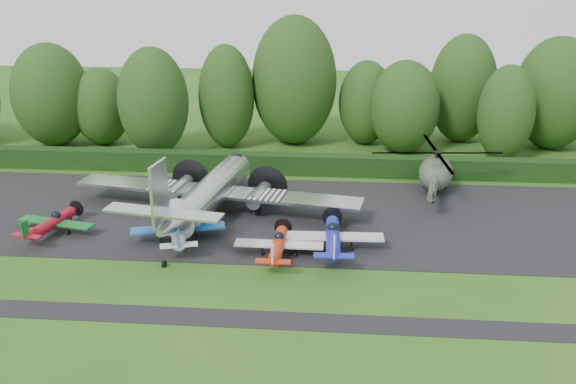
# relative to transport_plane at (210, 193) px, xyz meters

# --- Properties ---
(ground) EXTENTS (160.00, 160.00, 0.00)m
(ground) POSITION_rel_transport_plane_xyz_m (0.63, -9.25, -2.21)
(ground) COLOR #245116
(ground) RESTS_ON ground
(apron) EXTENTS (70.00, 18.00, 0.01)m
(apron) POSITION_rel_transport_plane_xyz_m (0.63, 0.75, -2.21)
(apron) COLOR black
(apron) RESTS_ON ground
(taxiway_verge) EXTENTS (70.00, 2.00, 0.00)m
(taxiway_verge) POSITION_rel_transport_plane_xyz_m (0.63, -15.25, -2.21)
(taxiway_verge) COLOR black
(taxiway_verge) RESTS_ON ground
(hedgerow) EXTENTS (90.00, 1.60, 2.00)m
(hedgerow) POSITION_rel_transport_plane_xyz_m (0.63, 11.75, -2.21)
(hedgerow) COLOR black
(hedgerow) RESTS_ON ground
(transport_plane) EXTENTS (24.75, 18.98, 7.93)m
(transport_plane) POSITION_rel_transport_plane_xyz_m (0.00, 0.00, 0.00)
(transport_plane) COLOR silver
(transport_plane) RESTS_ON ground
(light_plane_red) EXTENTS (6.30, 6.63, 2.42)m
(light_plane_red) POSITION_rel_transport_plane_xyz_m (-11.61, -4.29, -1.20)
(light_plane_red) COLOR maroon
(light_plane_red) RESTS_ON ground
(light_plane_white) EXTENTS (7.09, 7.46, 2.73)m
(light_plane_white) POSITION_rel_transport_plane_xyz_m (-1.51, -4.93, -1.08)
(light_plane_white) COLOR white
(light_plane_white) RESTS_ON ground
(light_plane_orange) EXTENTS (6.44, 6.77, 2.48)m
(light_plane_orange) POSITION_rel_transport_plane_xyz_m (6.27, -6.87, -1.18)
(light_plane_orange) COLOR red
(light_plane_orange) RESTS_ON ground
(light_plane_blue) EXTENTS (7.47, 7.85, 2.87)m
(light_plane_blue) POSITION_rel_transport_plane_xyz_m (10.16, -5.58, -1.02)
(light_plane_blue) COLOR #1B25A6
(light_plane_blue) RESTS_ON ground
(helicopter) EXTENTS (11.77, 13.78, 3.79)m
(helicopter) POSITION_rel_transport_plane_xyz_m (19.29, 7.84, -0.18)
(helicopter) COLOR #3B4535
(helicopter) RESTS_ON ground
(sign_board) EXTENTS (2.84, 0.11, 1.59)m
(sign_board) POSITION_rel_transport_plane_xyz_m (28.96, 11.25, -1.13)
(sign_board) COLOR #3F3326
(sign_board) RESTS_ON ground
(tree_0) EXTENTS (7.47, 7.47, 11.56)m
(tree_0) POSITION_rel_transport_plane_xyz_m (-9.34, 17.14, 3.56)
(tree_0) COLOR black
(tree_0) RESTS_ON ground
(tree_3) EXTENTS (8.95, 8.95, 12.35)m
(tree_3) POSITION_rel_transport_plane_xyz_m (33.83, 23.02, 3.95)
(tree_3) COLOR black
(tree_3) RESTS_ON ground
(tree_5) EXTENTS (6.47, 6.47, 8.70)m
(tree_5) POSITION_rel_transport_plane_xyz_m (-16.35, 20.46, 2.13)
(tree_5) COLOR black
(tree_5) RESTS_ON ground
(tree_6) EXTENTS (6.16, 6.16, 9.50)m
(tree_6) POSITION_rel_transport_plane_xyz_m (13.33, 23.10, 2.52)
(tree_6) COLOR black
(tree_6) RESTS_ON ground
(tree_7) EXTENTS (9.45, 9.45, 14.36)m
(tree_7) POSITION_rel_transport_plane_xyz_m (5.23, 22.67, 4.96)
(tree_7) COLOR black
(tree_7) RESTS_ON ground
(tree_8) EXTENTS (8.53, 8.53, 11.50)m
(tree_8) POSITION_rel_transport_plane_xyz_m (-21.67, 19.69, 3.53)
(tree_8) COLOR black
(tree_8) RESTS_ON ground
(tree_9) EXTENTS (7.46, 7.46, 10.06)m
(tree_9) POSITION_rel_transport_plane_xyz_m (17.34, 20.13, 2.81)
(tree_9) COLOR black
(tree_9) RESTS_ON ground
(tree_10) EXTENTS (6.15, 6.15, 11.46)m
(tree_10) POSITION_rel_transport_plane_xyz_m (-2.07, 20.48, 3.50)
(tree_10) COLOR black
(tree_10) RESTS_ON ground
(tree_11) EXTENTS (7.53, 7.53, 12.26)m
(tree_11) POSITION_rel_transport_plane_xyz_m (24.21, 24.98, 3.91)
(tree_11) COLOR black
(tree_11) RESTS_ON ground
(tree_12) EXTENTS (5.78, 5.78, 10.08)m
(tree_12) POSITION_rel_transport_plane_xyz_m (27.52, 18.03, 2.81)
(tree_12) COLOR black
(tree_12) RESTS_ON ground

